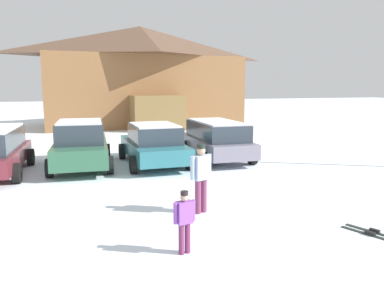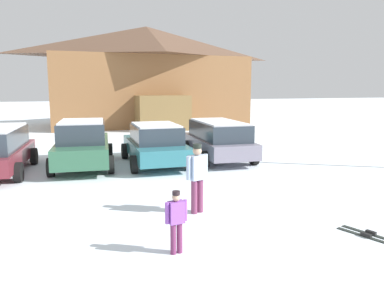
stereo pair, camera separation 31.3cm
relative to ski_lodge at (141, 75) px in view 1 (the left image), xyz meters
name	(u,v)px [view 1 (the left image)]	position (x,y,z in m)	size (l,w,h in m)	color
ski_lodge	(141,75)	(0.00, 0.00, 0.00)	(15.50, 9.69, 7.63)	brown
parked_green_coupe	(81,144)	(-5.56, -15.27, -2.98)	(2.50, 4.79, 1.77)	#316548
parked_teal_hatchback	(154,144)	(-2.87, -15.59, -3.06)	(2.34, 4.66, 1.59)	teal
parked_grey_wagon	(216,139)	(-0.21, -15.50, -2.99)	(2.37, 4.62, 1.61)	gray
skier_child_in_purple_jacket	(184,219)	(-4.24, -23.47, -3.21)	(0.43, 0.21, 1.16)	#6E2C56
skier_adult_in_blue_parka	(201,174)	(-3.17, -21.49, -2.92)	(0.59, 0.36, 1.67)	#773457
pair_of_skis	(374,234)	(-0.32, -23.95, -3.84)	(0.73, 1.33, 0.08)	#212823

